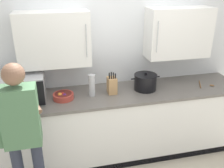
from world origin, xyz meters
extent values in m
cube|color=silver|center=(0.00, 1.15, 1.43)|extent=(3.97, 0.10, 2.86)
cube|color=white|center=(-0.81, 0.94, 1.65)|extent=(0.86, 0.32, 0.65)
cylinder|color=#B7BABF|center=(-0.44, 0.76, 1.65)|extent=(0.01, 0.01, 0.39)
cube|color=white|center=(0.81, 0.94, 1.65)|extent=(0.86, 0.32, 0.65)
cylinder|color=#B7BABF|center=(0.44, 0.76, 1.65)|extent=(0.01, 0.01, 0.39)
cube|color=white|center=(0.00, 0.75, 0.46)|extent=(3.25, 0.67, 0.92)
cube|color=#605B56|center=(0.00, 0.75, 0.93)|extent=(3.29, 0.71, 0.03)
cube|color=black|center=(0.00, 0.43, 0.04)|extent=(3.25, 0.04, 0.09)
cube|color=#B7BABF|center=(-1.25, 0.80, 1.11)|extent=(0.58, 0.41, 0.33)
cube|color=beige|center=(-1.34, 0.79, 1.11)|extent=(0.38, 0.34, 0.26)
cube|color=black|center=(-1.05, 0.59, 1.11)|extent=(0.16, 0.01, 0.30)
cylinder|color=brown|center=(1.11, 0.73, 0.96)|extent=(0.12, 0.23, 0.01)
ellipsoid|color=brown|center=(1.25, 0.66, 0.96)|extent=(0.08, 0.07, 0.02)
cylinder|color=#B7BABF|center=(-0.40, 0.74, 1.08)|extent=(0.08, 0.08, 0.25)
cylinder|color=#B7BABF|center=(-0.40, 0.74, 1.22)|extent=(0.08, 0.08, 0.03)
cylinder|color=black|center=(0.32, 0.77, 1.05)|extent=(0.29, 0.29, 0.19)
cylinder|color=black|center=(0.32, 0.77, 1.15)|extent=(0.30, 0.30, 0.02)
cylinder|color=black|center=(0.32, 0.77, 1.18)|extent=(0.04, 0.04, 0.03)
cylinder|color=black|center=(0.15, 0.77, 1.12)|extent=(0.05, 0.02, 0.02)
cylinder|color=black|center=(0.49, 0.77, 1.12)|extent=(0.05, 0.02, 0.02)
cube|color=tan|center=(-0.14, 0.76, 1.06)|extent=(0.11, 0.15, 0.21)
cylinder|color=black|center=(-0.18, 0.74, 1.20)|extent=(0.02, 0.02, 0.08)
cylinder|color=black|center=(-0.15, 0.74, 1.20)|extent=(0.02, 0.02, 0.09)
cylinder|color=black|center=(-0.12, 0.74, 1.20)|extent=(0.02, 0.02, 0.08)
cylinder|color=black|center=(-0.10, 0.74, 1.19)|extent=(0.02, 0.02, 0.06)
cylinder|color=#AD3D33|center=(-0.75, 0.73, 0.99)|extent=(0.25, 0.25, 0.07)
cylinder|color=#561E19|center=(-0.75, 0.73, 1.00)|extent=(0.21, 0.21, 0.04)
sphere|color=red|center=(-0.76, 0.74, 1.02)|extent=(0.04, 0.04, 0.04)
sphere|color=orange|center=(-0.80, 0.71, 1.02)|extent=(0.05, 0.05, 0.05)
sphere|color=#511E5B|center=(-0.74, 0.69, 1.02)|extent=(0.04, 0.04, 0.04)
cube|color=#47704C|center=(-1.17, 0.06, 1.15)|extent=(0.34, 0.20, 0.60)
sphere|color=brown|center=(-1.17, 0.06, 1.57)|extent=(0.20, 0.20, 0.20)
cylinder|color=brown|center=(-1.11, 0.27, 1.28)|extent=(0.29, 0.48, 0.28)
camera|label=1|loc=(-0.81, -2.10, 2.36)|focal=40.45mm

